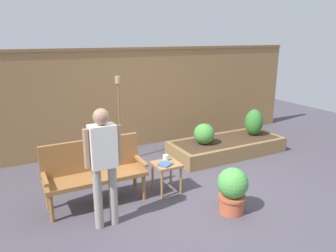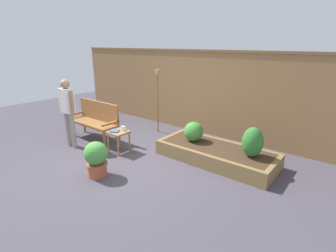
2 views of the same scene
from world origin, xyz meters
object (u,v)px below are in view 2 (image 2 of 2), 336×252
at_px(cup_on_table, 123,128).
at_px(shrub_far_corner, 253,142).
at_px(person_by_bench, 68,107).
at_px(book_on_table, 115,131).
at_px(tiki_torch, 158,90).
at_px(side_table, 118,135).
at_px(potted_boxwood, 96,158).
at_px(shrub_near_bench, 194,132).
at_px(garden_bench, 96,118).

xyz_separation_m(cup_on_table, shrub_far_corner, (2.58, 0.84, 0.06)).
bearing_deg(cup_on_table, person_by_bench, -153.40).
height_order(book_on_table, tiki_torch, tiki_torch).
bearing_deg(cup_on_table, shrub_far_corner, 18.10).
distance_m(cup_on_table, person_by_bench, 1.36).
relative_size(side_table, person_by_bench, 0.31).
bearing_deg(potted_boxwood, book_on_table, 121.90).
distance_m(side_table, cup_on_table, 0.17).
bearing_deg(tiki_torch, cup_on_table, -80.25).
height_order(side_table, person_by_bench, person_by_bench).
distance_m(cup_on_table, potted_boxwood, 1.19).
bearing_deg(cup_on_table, side_table, -112.62).
relative_size(cup_on_table, shrub_far_corner, 0.22).
height_order(shrub_far_corner, tiki_torch, tiki_torch).
relative_size(potted_boxwood, person_by_bench, 0.42).
xyz_separation_m(potted_boxwood, shrub_near_bench, (0.81, 1.92, 0.15)).
height_order(garden_bench, shrub_near_bench, garden_bench).
height_order(side_table, book_on_table, book_on_table).
distance_m(potted_boxwood, shrub_near_bench, 2.09).
distance_m(garden_bench, tiki_torch, 1.72).
bearing_deg(garden_bench, person_by_bench, -93.23).
height_order(cup_on_table, tiki_torch, tiki_torch).
distance_m(garden_bench, potted_boxwood, 1.99).
height_order(side_table, cup_on_table, cup_on_table).
bearing_deg(tiki_torch, shrub_far_corner, -12.25).
height_order(side_table, tiki_torch, tiki_torch).
xyz_separation_m(shrub_far_corner, person_by_bench, (-3.74, -1.42, 0.35)).
relative_size(side_table, potted_boxwood, 0.73).
distance_m(garden_bench, cup_on_table, 1.13).
height_order(book_on_table, shrub_near_bench, shrub_near_bench).
height_order(book_on_table, person_by_bench, person_by_bench).
height_order(side_table, potted_boxwood, potted_boxwood).
bearing_deg(potted_boxwood, tiki_torch, 105.98).
height_order(potted_boxwood, tiki_torch, tiki_torch).
distance_m(side_table, shrub_far_corner, 2.79).
distance_m(tiki_torch, person_by_bench, 2.24).
height_order(book_on_table, shrub_far_corner, shrub_far_corner).
bearing_deg(shrub_far_corner, book_on_table, -159.42).
bearing_deg(side_table, potted_boxwood, -61.86).
xyz_separation_m(tiki_torch, person_by_bench, (-0.91, -2.04, -0.21)).
height_order(tiki_torch, person_by_bench, tiki_torch).
bearing_deg(garden_bench, side_table, -10.86).
bearing_deg(person_by_bench, cup_on_table, 26.60).
bearing_deg(side_table, shrub_near_bench, 35.39).
bearing_deg(potted_boxwood, shrub_far_corner, 42.42).
bearing_deg(book_on_table, shrub_far_corner, -8.04).
distance_m(shrub_near_bench, tiki_torch, 1.78).
bearing_deg(shrub_far_corner, potted_boxwood, -137.58).
relative_size(book_on_table, person_by_bench, 0.12).
distance_m(book_on_table, shrub_near_bench, 1.71).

